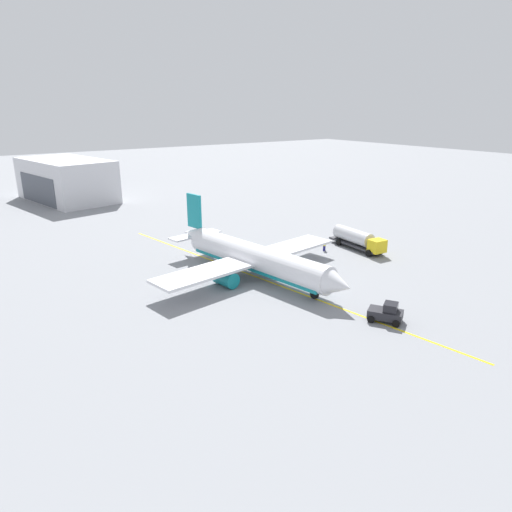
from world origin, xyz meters
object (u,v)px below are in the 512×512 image
pushback_tug (386,313)px  refueling_worker (324,246)px  airplane (253,258)px  fuel_tanker (357,239)px  safety_cone_nose (328,289)px

pushback_tug → refueling_worker: pushback_tug is taller
airplane → fuel_tanker: size_ratio=2.90×
fuel_tanker → airplane: bearing=-87.8°
fuel_tanker → safety_cone_nose: bearing=-56.8°
airplane → refueling_worker: size_ratio=18.91×
airplane → safety_cone_nose: 11.21m
fuel_tanker → pushback_tug: fuel_tanker is taller
airplane → refueling_worker: (-3.12, 15.98, -1.79)m
airplane → safety_cone_nose: (9.95, 4.62, -2.28)m
refueling_worker → safety_cone_nose: size_ratio=2.62×
fuel_tanker → pushback_tug: size_ratio=2.71×
fuel_tanker → safety_cone_nose: size_ratio=17.13×
airplane → pushback_tug: 20.24m
refueling_worker → fuel_tanker: bearing=65.3°
refueling_worker → safety_cone_nose: bearing=-41.0°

